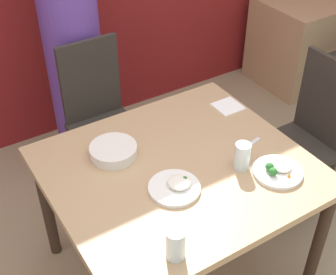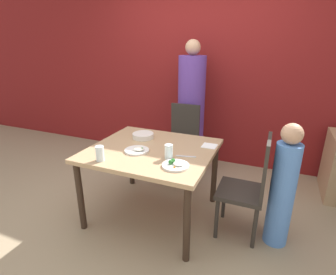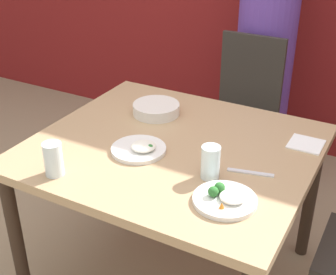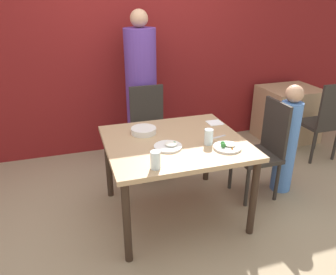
{
  "view_description": "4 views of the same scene",
  "coord_description": "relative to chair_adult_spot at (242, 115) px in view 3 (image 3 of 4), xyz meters",
  "views": [
    {
      "loc": [
        -0.91,
        -1.36,
        2.16
      ],
      "look_at": [
        -0.05,
        0.0,
        0.93
      ],
      "focal_mm": 50.0,
      "sensor_mm": 36.0,
      "label": 1
    },
    {
      "loc": [
        1.05,
        -2.1,
        1.7
      ],
      "look_at": [
        0.14,
        0.06,
        0.85
      ],
      "focal_mm": 28.0,
      "sensor_mm": 36.0,
      "label": 2
    },
    {
      "loc": [
        0.82,
        -1.54,
        1.72
      ],
      "look_at": [
        -0.04,
        0.03,
        0.75
      ],
      "focal_mm": 50.0,
      "sensor_mm": 36.0,
      "label": 3
    },
    {
      "loc": [
        -0.83,
        -2.41,
        1.88
      ],
      "look_at": [
        -0.08,
        -0.07,
        0.81
      ],
      "focal_mm": 35.0,
      "sensor_mm": 36.0,
      "label": 4
    }
  ],
  "objects": [
    {
      "name": "person_adult",
      "position": [
        0.0,
        0.34,
        0.29
      ],
      "size": [
        0.36,
        0.36,
        1.75
      ],
      "color": "#5B3893",
      "rests_on": "ground_plane"
    },
    {
      "name": "plate_rice_adult",
      "position": [
        0.35,
        -1.15,
        0.24
      ],
      "size": [
        0.23,
        0.23,
        0.06
      ],
      "color": "white",
      "rests_on": "dining_table"
    },
    {
      "name": "plate_rice_child",
      "position": [
        -0.09,
        -0.99,
        0.24
      ],
      "size": [
        0.23,
        0.23,
        0.05
      ],
      "color": "white",
      "rests_on": "dining_table"
    },
    {
      "name": "glass_water_tall",
      "position": [
        0.24,
        -1.03,
        0.29
      ],
      "size": [
        0.07,
        0.07,
        0.13
      ],
      "color": "silver",
      "rests_on": "dining_table"
    },
    {
      "name": "glass_water_short",
      "position": [
        -0.29,
        -1.3,
        0.29
      ],
      "size": [
        0.07,
        0.07,
        0.13
      ],
      "color": "silver",
      "rests_on": "dining_table"
    },
    {
      "name": "dining_table",
      "position": [
        -0.0,
        -0.87,
        0.15
      ],
      "size": [
        1.17,
        1.06,
        0.74
      ],
      "color": "tan",
      "rests_on": "ground_plane"
    },
    {
      "name": "napkin_folded",
      "position": [
        0.5,
        -0.6,
        0.23
      ],
      "size": [
        0.14,
        0.14,
        0.01
      ],
      "color": "white",
      "rests_on": "dining_table"
    },
    {
      "name": "bowl_curry",
      "position": [
        -0.22,
        -0.64,
        0.26
      ],
      "size": [
        0.23,
        0.23,
        0.05
      ],
      "color": "silver",
      "rests_on": "dining_table"
    },
    {
      "name": "fork_steel",
      "position": [
        0.37,
        -0.93,
        0.23
      ],
      "size": [
        0.18,
        0.06,
        0.01
      ],
      "color": "silver",
      "rests_on": "dining_table"
    },
    {
      "name": "ground_plane",
      "position": [
        -0.0,
        -0.87,
        -0.51
      ],
      "size": [
        10.0,
        10.0,
        0.0
      ],
      "primitive_type": "plane",
      "color": "#998466"
    },
    {
      "name": "chair_adult_spot",
      "position": [
        0.0,
        0.0,
        0.0
      ],
      "size": [
        0.4,
        0.4,
        0.97
      ],
      "color": "#2D2823",
      "rests_on": "ground_plane"
    }
  ]
}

